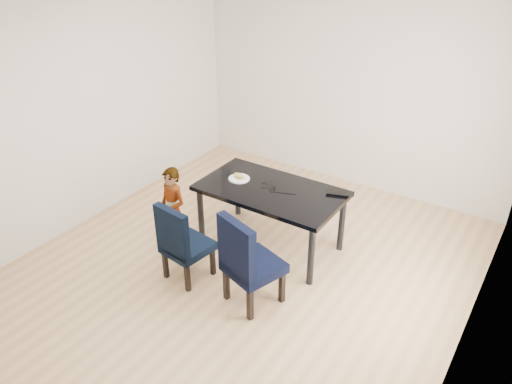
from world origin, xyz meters
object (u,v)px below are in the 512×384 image
Objects in this scene: child at (173,210)px; plate at (239,179)px; dining_table at (270,218)px; laptop at (341,191)px; chair_right at (254,259)px; chair_left at (187,240)px.

plate is (0.46, 0.65, 0.25)m from child.
laptop is at bearing 27.24° from dining_table.
chair_right reaches higher than plate.
plate is (-0.01, 0.96, 0.30)m from chair_left.
dining_table is at bearing 45.44° from child.
dining_table is 1.77× the size of chair_left.
dining_table is at bearing 8.61° from laptop.
laptop is (1.56, 1.00, 0.25)m from child.
laptop is (1.10, 1.31, 0.31)m from chair_left.
child reaches higher than chair_right.
child is 3.39× the size of laptop.
chair_left is 0.89× the size of child.
chair_left is (-0.42, -0.96, 0.08)m from dining_table.
chair_left reaches higher than laptop.
dining_table is 6.55× the size of plate.
child is at bearing -173.62° from chair_right.
dining_table is 1.11m from child.
dining_table is 1.05m from chair_left.
chair_right is 3.33× the size of laptop.
laptop is (1.11, 0.35, 0.01)m from plate.
plate is (-0.43, -0.00, 0.38)m from dining_table.
child is at bearing -125.10° from plate.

